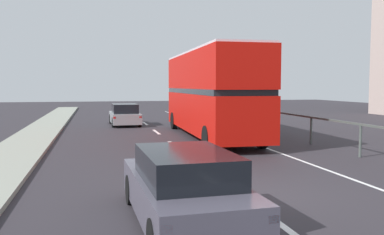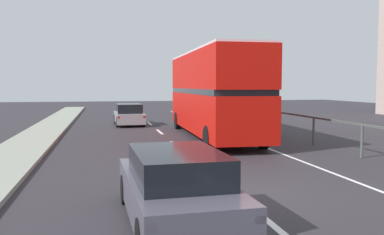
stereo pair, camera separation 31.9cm
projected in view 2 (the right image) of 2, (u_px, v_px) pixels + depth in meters
The scene contains 6 objects.
ground_plane at pixel (235, 196), 9.96m from camera, with size 73.74×120.00×0.10m, color #2D292E.
lane_paint_markings at pixel (221, 142), 18.94m from camera, with size 3.74×46.00×0.01m.
bridge_side_railing at pixel (296, 119), 19.91m from camera, with size 0.10×42.00×1.24m.
double_decker_bus_red at pixel (213, 92), 20.65m from camera, with size 2.84×11.42×4.29m.
hatchback_car_near at pixel (175, 188), 7.74m from camera, with size 1.91×4.52×1.42m.
sedan_car_ahead at pixel (129, 115), 27.22m from camera, with size 1.89×4.22×1.41m.
Camera 2 is at (-3.06, -9.35, 2.61)m, focal length 38.56 mm.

